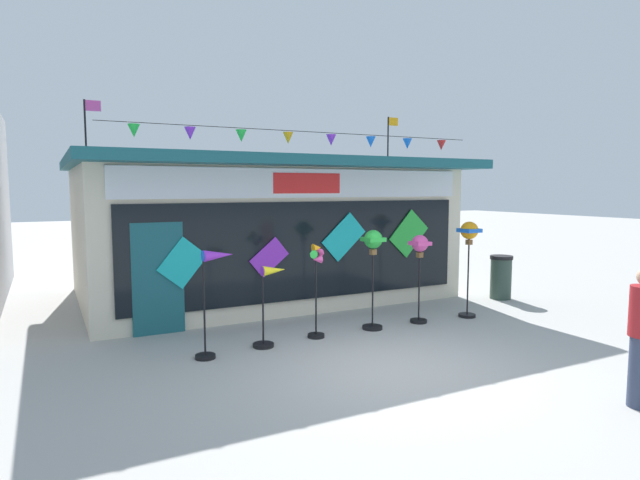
{
  "coord_description": "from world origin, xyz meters",
  "views": [
    {
      "loc": [
        -4.4,
        -6.12,
        2.6
      ],
      "look_at": [
        0.28,
        2.85,
        1.6
      ],
      "focal_mm": 29.73,
      "sensor_mm": 36.0,
      "label": 1
    }
  ],
  "objects_px": {
    "wind_spinner_far_left": "(214,284)",
    "trash_bin": "(501,277)",
    "wind_spinner_right": "(420,255)",
    "wind_spinner_center_right": "(373,253)",
    "kite_shop_building": "(259,227)",
    "wind_spinner_left": "(269,299)",
    "wind_spinner_far_right": "(469,241)",
    "wind_spinner_center_left": "(317,279)"
  },
  "relations": [
    {
      "from": "wind_spinner_center_right",
      "to": "trash_bin",
      "type": "bearing_deg",
      "value": 11.91
    },
    {
      "from": "wind_spinner_center_right",
      "to": "wind_spinner_right",
      "type": "bearing_deg",
      "value": -0.88
    },
    {
      "from": "wind_spinner_right",
      "to": "wind_spinner_far_left",
      "type": "bearing_deg",
      "value": -176.79
    },
    {
      "from": "wind_spinner_far_left",
      "to": "wind_spinner_center_left",
      "type": "height_order",
      "value": "wind_spinner_far_left"
    },
    {
      "from": "wind_spinner_center_right",
      "to": "wind_spinner_far_right",
      "type": "distance_m",
      "value": 2.22
    },
    {
      "from": "wind_spinner_far_left",
      "to": "wind_spinner_center_right",
      "type": "height_order",
      "value": "wind_spinner_center_right"
    },
    {
      "from": "wind_spinner_center_right",
      "to": "wind_spinner_center_left",
      "type": "bearing_deg",
      "value": -178.2
    },
    {
      "from": "wind_spinner_far_left",
      "to": "wind_spinner_center_left",
      "type": "relative_size",
      "value": 1.01
    },
    {
      "from": "kite_shop_building",
      "to": "trash_bin",
      "type": "relative_size",
      "value": 8.38
    },
    {
      "from": "wind_spinner_far_left",
      "to": "trash_bin",
      "type": "relative_size",
      "value": 1.64
    },
    {
      "from": "wind_spinner_far_left",
      "to": "wind_spinner_left",
      "type": "height_order",
      "value": "wind_spinner_far_left"
    },
    {
      "from": "trash_bin",
      "to": "wind_spinner_center_right",
      "type": "bearing_deg",
      "value": -168.09
    },
    {
      "from": "wind_spinner_far_left",
      "to": "trash_bin",
      "type": "height_order",
      "value": "wind_spinner_far_left"
    },
    {
      "from": "wind_spinner_center_right",
      "to": "wind_spinner_far_right",
      "type": "height_order",
      "value": "wind_spinner_far_right"
    },
    {
      "from": "trash_bin",
      "to": "wind_spinner_right",
      "type": "bearing_deg",
      "value": -163.95
    },
    {
      "from": "wind_spinner_left",
      "to": "trash_bin",
      "type": "relative_size",
      "value": 1.32
    },
    {
      "from": "wind_spinner_far_right",
      "to": "trash_bin",
      "type": "relative_size",
      "value": 1.9
    },
    {
      "from": "wind_spinner_center_left",
      "to": "wind_spinner_center_right",
      "type": "xyz_separation_m",
      "value": [
        1.18,
        0.04,
        0.37
      ]
    },
    {
      "from": "wind_spinner_center_left",
      "to": "trash_bin",
      "type": "height_order",
      "value": "wind_spinner_center_left"
    },
    {
      "from": "kite_shop_building",
      "to": "wind_spinner_center_left",
      "type": "relative_size",
      "value": 5.17
    },
    {
      "from": "kite_shop_building",
      "to": "wind_spinner_far_left",
      "type": "relative_size",
      "value": 5.12
    },
    {
      "from": "kite_shop_building",
      "to": "wind_spinner_left",
      "type": "relative_size",
      "value": 6.37
    },
    {
      "from": "wind_spinner_left",
      "to": "wind_spinner_center_right",
      "type": "relative_size",
      "value": 0.73
    },
    {
      "from": "wind_spinner_left",
      "to": "wind_spinner_center_right",
      "type": "distance_m",
      "value": 2.18
    },
    {
      "from": "wind_spinner_right",
      "to": "wind_spinner_left",
      "type": "bearing_deg",
      "value": -178.39
    },
    {
      "from": "trash_bin",
      "to": "kite_shop_building",
      "type": "bearing_deg",
      "value": 145.95
    },
    {
      "from": "wind_spinner_right",
      "to": "wind_spinner_far_right",
      "type": "height_order",
      "value": "wind_spinner_far_right"
    },
    {
      "from": "wind_spinner_far_right",
      "to": "wind_spinner_center_left",
      "type": "bearing_deg",
      "value": 178.77
    },
    {
      "from": "wind_spinner_center_right",
      "to": "wind_spinner_right",
      "type": "xyz_separation_m",
      "value": [
        1.05,
        -0.02,
        -0.09
      ]
    },
    {
      "from": "wind_spinner_far_left",
      "to": "wind_spinner_center_left",
      "type": "distance_m",
      "value": 1.89
    },
    {
      "from": "wind_spinner_center_right",
      "to": "trash_bin",
      "type": "height_order",
      "value": "wind_spinner_center_right"
    },
    {
      "from": "wind_spinner_center_left",
      "to": "wind_spinner_right",
      "type": "xyz_separation_m",
      "value": [
        2.23,
        0.02,
        0.28
      ]
    },
    {
      "from": "wind_spinner_left",
      "to": "wind_spinner_center_left",
      "type": "relative_size",
      "value": 0.81
    },
    {
      "from": "wind_spinner_right",
      "to": "wind_spinner_far_right",
      "type": "xyz_separation_m",
      "value": [
        1.15,
        -0.09,
        0.22
      ]
    },
    {
      "from": "kite_shop_building",
      "to": "wind_spinner_far_right",
      "type": "bearing_deg",
      "value": -56.12
    },
    {
      "from": "wind_spinner_far_right",
      "to": "wind_spinner_left",
      "type": "bearing_deg",
      "value": 179.93
    },
    {
      "from": "kite_shop_building",
      "to": "wind_spinner_left",
      "type": "bearing_deg",
      "value": -109.02
    },
    {
      "from": "wind_spinner_center_right",
      "to": "trash_bin",
      "type": "distance_m",
      "value": 4.35
    },
    {
      "from": "wind_spinner_far_left",
      "to": "trash_bin",
      "type": "bearing_deg",
      "value": 8.86
    },
    {
      "from": "wind_spinner_right",
      "to": "wind_spinner_center_right",
      "type": "bearing_deg",
      "value": 179.12
    },
    {
      "from": "wind_spinner_left",
      "to": "kite_shop_building",
      "type": "bearing_deg",
      "value": 70.98
    },
    {
      "from": "wind_spinner_left",
      "to": "wind_spinner_center_left",
      "type": "xyz_separation_m",
      "value": [
        0.91,
        0.07,
        0.25
      ]
    }
  ]
}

